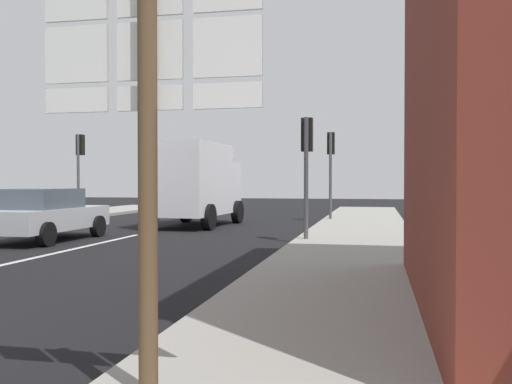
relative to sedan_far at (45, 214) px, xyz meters
name	(u,v)px	position (x,y,z in m)	size (l,w,h in m)	color
ground_plane	(107,242)	(1.82, 0.17, -0.76)	(80.00, 80.00, 0.00)	black
sidewalk_right	(351,255)	(8.57, -1.83, -0.69)	(3.19, 44.00, 0.14)	gray
lane_centre_stripe	(19,261)	(1.82, -3.83, -0.75)	(0.16, 12.00, 0.01)	silver
sedan_far	(45,214)	(0.00, 0.00, 0.00)	(2.00, 4.22, 1.47)	#B7BABF
delivery_truck	(194,182)	(2.49, 5.83, 0.89)	(2.70, 5.10, 3.05)	silver
route_sign_post	(149,136)	(7.50, -10.53, 1.24)	(1.66, 0.14, 3.20)	brown
traffic_light_far_right	(331,156)	(7.28, 9.16, 1.97)	(0.30, 0.49, 3.69)	#47474C
traffic_light_near_right	(307,151)	(7.28, 0.89, 1.74)	(0.30, 0.49, 3.38)	#47474C
traffic_light_far_left	(80,157)	(-3.63, 8.48, 2.00)	(0.30, 0.49, 3.72)	#47474C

